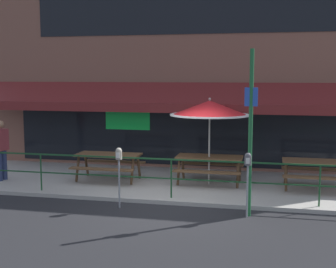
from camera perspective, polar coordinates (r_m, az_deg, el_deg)
The scene contains 12 objects.
ground_plane at distance 11.26m, azimuth 0.07°, elevation -8.66°, with size 120.00×120.00×0.00m, color #232326.
patio_deck at distance 13.14m, azimuth 1.97°, elevation -6.11°, with size 15.00×4.00×0.10m, color #ADA89E.
restaurant_building at distance 14.99m, azimuth 3.60°, elevation 9.10°, with size 15.00×1.60×7.20m.
patio_railing at distance 11.35m, azimuth 0.40°, elevation -4.37°, with size 13.84×0.04×0.97m.
picnic_table_left at distance 13.34m, azimuth -7.28°, elevation -3.09°, with size 1.80×1.42×0.76m.
picnic_table_centre at distance 12.90m, azimuth 5.07°, elevation -3.41°, with size 1.80×1.42×0.76m.
picnic_table_right at distance 12.78m, azimuth 17.80°, elevation -3.83°, with size 1.80×1.42×0.76m.
patio_umbrella_centre at distance 12.63m, azimuth 5.10°, elevation 3.11°, with size 2.14×2.14×2.38m.
pedestrian_walking at distance 14.03m, azimuth -19.68°, elevation -1.50°, with size 0.30×0.61×1.71m.
parking_meter_near at distance 10.82m, azimuth -6.01°, elevation -3.10°, with size 0.15×0.16×1.42m.
parking_meter_far at distance 10.21m, azimuth 9.70°, elevation -3.78°, with size 0.15×0.16×1.42m.
street_sign_pole at distance 10.20m, azimuth 10.02°, elevation 0.31°, with size 0.28×0.09×3.63m.
Camera 1 is at (2.34, -10.57, 3.08)m, focal length 50.00 mm.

